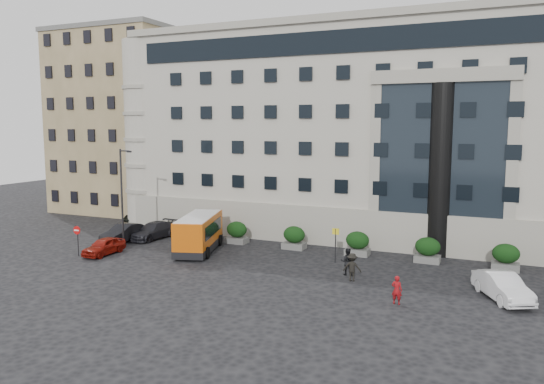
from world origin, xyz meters
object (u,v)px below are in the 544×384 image
(parked_car_b, at_px, (124,233))
(parked_car_d, at_px, (146,216))
(hedge_d, at_px, (428,250))
(minibus, at_px, (199,232))
(parked_car_a, at_px, (104,246))
(hedge_c, at_px, (357,243))
(red_truck, at_px, (162,201))
(pedestrian_b, at_px, (347,262))
(white_taxi, at_px, (502,286))
(pedestrian_c, at_px, (352,267))
(bus_stop_sign, at_px, (336,239))
(hedge_e, at_px, (506,257))
(parked_car_c, at_px, (153,231))
(hedge_b, at_px, (294,237))
(hedge_a, at_px, (237,232))
(pedestrian_a, at_px, (397,290))
(street_lamp, at_px, (122,194))

(parked_car_b, height_order, parked_car_d, parked_car_b)
(hedge_d, distance_m, minibus, 17.38)
(parked_car_a, bearing_deg, hedge_c, 22.58)
(hedge_d, distance_m, parked_car_d, 29.00)
(red_truck, bearing_deg, pedestrian_b, -34.70)
(white_taxi, bearing_deg, pedestrian_c, 152.19)
(bus_stop_sign, relative_size, pedestrian_b, 1.39)
(hedge_c, height_order, minibus, minibus)
(hedge_c, bearing_deg, parked_car_b, -170.06)
(hedge_e, xyz_separation_m, parked_car_c, (-28.30, -1.40, -0.21))
(hedge_e, bearing_deg, hedge_d, 180.00)
(hedge_c, xyz_separation_m, parked_car_d, (-23.40, 4.77, -0.24))
(hedge_c, bearing_deg, bus_stop_sign, -107.82)
(hedge_b, xyz_separation_m, bus_stop_sign, (4.30, -2.80, 0.80))
(hedge_a, bearing_deg, minibus, -109.10)
(hedge_b, height_order, parked_car_d, hedge_b)
(hedge_d, relative_size, parked_car_c, 0.37)
(parked_car_a, height_order, parked_car_d, parked_car_d)
(hedge_d, height_order, red_truck, red_truck)
(parked_car_c, relative_size, pedestrian_a, 3.04)
(parked_car_a, distance_m, pedestrian_a, 22.88)
(hedge_e, distance_m, parked_car_c, 28.34)
(parked_car_b, xyz_separation_m, parked_car_d, (-3.94, 8.18, -0.06))
(hedge_e, bearing_deg, street_lamp, -170.52)
(pedestrian_a, bearing_deg, hedge_e, -113.72)
(hedge_a, xyz_separation_m, parked_car_b, (-9.06, -3.41, -0.17))
(hedge_b, height_order, parked_car_c, hedge_b)
(parked_car_d, distance_m, white_taxi, 35.57)
(hedge_d, bearing_deg, hedge_c, 180.00)
(parked_car_b, bearing_deg, hedge_e, 8.69)
(hedge_e, bearing_deg, parked_car_a, -164.82)
(parked_car_c, bearing_deg, parked_car_d, 138.02)
(parked_car_a, bearing_deg, hedge_a, 45.04)
(hedge_c, xyz_separation_m, pedestrian_a, (4.86, -10.02, -0.12))
(pedestrian_b, bearing_deg, red_truck, -39.51)
(parked_car_d, bearing_deg, pedestrian_a, -18.78)
(parked_car_b, distance_m, pedestrian_a, 25.21)
(bus_stop_sign, bearing_deg, pedestrian_c, -59.53)
(minibus, distance_m, pedestrian_c, 13.50)
(hedge_d, height_order, pedestrian_a, hedge_d)
(hedge_d, height_order, parked_car_b, hedge_d)
(hedge_d, height_order, street_lamp, street_lamp)
(parked_car_a, distance_m, parked_car_b, 4.55)
(street_lamp, height_order, parked_car_c, street_lamp)
(hedge_d, relative_size, bus_stop_sign, 0.73)
(hedge_a, distance_m, parked_car_a, 10.74)
(parked_car_b, bearing_deg, parked_car_a, -67.74)
(hedge_d, bearing_deg, pedestrian_a, -91.92)
(parked_car_c, bearing_deg, red_truck, 127.73)
(parked_car_d, distance_m, pedestrian_b, 26.27)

